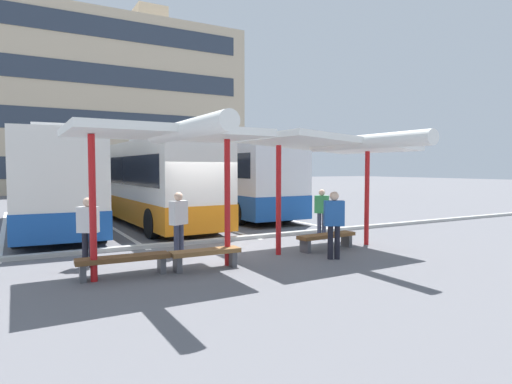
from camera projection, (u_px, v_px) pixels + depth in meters
name	position (u px, v px, depth m)	size (l,w,h in m)	color
ground_plane	(210.00, 245.00, 13.06)	(160.00, 160.00, 0.00)	slate
terminal_building	(70.00, 107.00, 43.80)	(33.41, 12.68, 19.69)	#C6B293
coach_bus_0	(56.00, 182.00, 16.66)	(3.22, 11.45, 3.80)	silver
coach_bus_1	(144.00, 183.00, 18.62)	(2.81, 12.55, 3.66)	silver
coach_bus_2	(227.00, 179.00, 21.02)	(2.75, 10.20, 3.80)	silver
lane_stripe_0	(4.00, 228.00, 16.54)	(0.16, 14.00, 0.01)	white
lane_stripe_1	(104.00, 223.00, 18.33)	(0.16, 14.00, 0.01)	white
lane_stripe_2	(186.00, 218.00, 20.12)	(0.16, 14.00, 0.01)	white
lane_stripe_3	(255.00, 214.00, 21.91)	(0.16, 14.00, 0.01)	white
waiting_shelter_0	(168.00, 136.00, 9.19)	(4.02, 4.68, 3.22)	red
bench_0	(124.00, 261.00, 9.19)	(1.95, 0.51, 0.45)	brown
bench_1	(206.00, 255.00, 9.91)	(1.64, 0.46, 0.45)	brown
waiting_shelter_1	(332.00, 146.00, 11.94)	(4.14, 5.24, 3.21)	red
bench_2	(327.00, 238.00, 12.27)	(1.92, 0.59, 0.45)	brown
platform_kerb	(206.00, 241.00, 13.35)	(44.00, 0.24, 0.12)	#ADADA8
waiting_passenger_0	(322.00, 209.00, 14.62)	(0.47, 0.49, 1.59)	#33384C
waiting_passenger_1	(88.00, 227.00, 10.13)	(0.51, 0.45, 1.63)	black
waiting_passenger_2	(334.00, 220.00, 10.96)	(0.54, 0.42, 1.72)	black
waiting_passenger_3	(179.00, 219.00, 11.34)	(0.53, 0.41, 1.68)	#33384C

